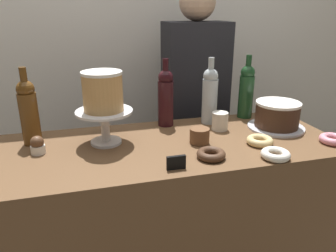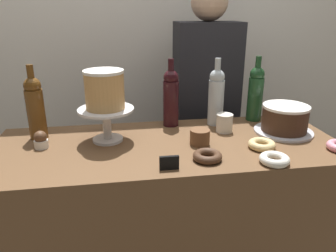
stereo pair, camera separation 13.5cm
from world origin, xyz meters
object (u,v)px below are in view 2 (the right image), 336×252
Objects in this scene: price_sign_chalkboard at (169,163)px; coffee_cup_ceramic at (224,123)px; cake_stand_pedestal at (107,119)px; donut_sugar at (274,159)px; chocolate_round_cake at (285,118)px; wine_bottle_clear at (216,96)px; cupcake_chocolate at (41,140)px; barista_figure at (205,119)px; donut_glazed at (262,145)px; cookie_stack at (200,137)px; donut_chocolate at (207,156)px; white_layer_cake at (105,90)px; wine_bottle_dark_red at (171,97)px; wine_bottle_green at (256,92)px; wine_bottle_amber at (35,107)px.

price_sign_chalkboard is 0.82× the size of coffee_cup_ceramic.
donut_sugar is at bearing -27.49° from cake_stand_pedestal.
donut_sugar is at bearing -77.03° from coffee_cup_ceramic.
chocolate_round_cake is at bearing 57.25° from donut_sugar.
cupcake_chocolate is (-0.79, -0.17, -0.11)m from wine_bottle_clear.
barista_figure is (0.83, 0.50, -0.12)m from cupcake_chocolate.
donut_sugar is 1.32× the size of coffee_cup_ceramic.
donut_glazed is 0.26m from cookie_stack.
donut_chocolate is at bearing 18.77° from price_sign_chalkboard.
white_layer_cake reaches higher than chocolate_round_cake.
cake_stand_pedestal is at bearing 178.17° from chocolate_round_cake.
wine_bottle_dark_red is at bearing 27.17° from cake_stand_pedestal.
price_sign_chalkboard is (0.22, -0.31, -0.20)m from white_layer_cake.
cupcake_chocolate is at bearing -161.43° from wine_bottle_dark_red.
donut_chocolate is 1.33× the size of cookie_stack.
donut_glazed is at bearing -107.60° from wine_bottle_green.
price_sign_chalkboard is at bearing -54.25° from white_layer_cake.
barista_figure reaches higher than cookie_stack.
coffee_cup_ceramic is at bearing 60.63° from donut_chocolate.
price_sign_chalkboard is at bearing -113.95° from barista_figure.
donut_chocolate is at bearing -163.78° from donut_glazed.
cookie_stack is at bearing -120.05° from wine_bottle_clear.
chocolate_round_cake is 1.07m from cupcake_chocolate.
wine_bottle_dark_red reaches higher than cake_stand_pedestal.
donut_sugar is at bearing -43.47° from cookie_stack.
cupcake_chocolate is 0.66× the size of donut_chocolate.
cookie_stack is at bearing -14.86° from white_layer_cake.
wine_bottle_dark_red is at bearing 18.57° from cupcake_chocolate.
wine_bottle_green is 0.71m from price_sign_chalkboard.
wine_bottle_amber is at bearing 165.28° from white_layer_cake.
cupcake_chocolate reaches higher than price_sign_chalkboard.
wine_bottle_amber reaches higher than coffee_cup_ceramic.
white_layer_cake is 0.73m from donut_sugar.
cupcake_chocolate is 0.68m from donut_chocolate.
barista_figure reaches higher than wine_bottle_green.
wine_bottle_dark_red is at bearing 133.80° from donut_glazed.
wine_bottle_amber and wine_bottle_clear have the same top height.
donut_glazed is (0.32, -0.34, -0.13)m from wine_bottle_dark_red.
white_layer_cake is 0.51× the size of wine_bottle_dark_red.
wine_bottle_dark_red is (0.30, 0.16, -0.08)m from white_layer_cake.
price_sign_chalkboard is at bearing 178.16° from donut_sugar.
donut_glazed is 1.32× the size of coffee_cup_ceramic.
wine_bottle_clear is at bearing 96.23° from coffee_cup_ceramic.
donut_chocolate is (-0.43, -0.23, -0.05)m from chocolate_round_cake.
donut_chocolate is 0.25m from donut_sugar.
cookie_stack is (-0.24, 0.08, 0.02)m from donut_glazed.
cookie_stack is (-0.23, 0.22, 0.02)m from donut_sugar.
cupcake_chocolate is at bearing -175.47° from coffee_cup_ceramic.
chocolate_round_cake is at bearing -63.63° from barista_figure.
white_layer_cake reaches higher than donut_glazed.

